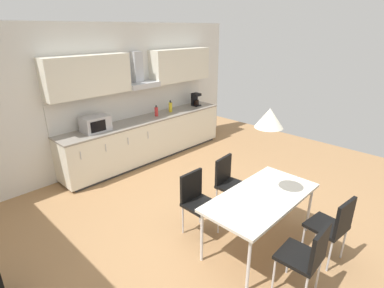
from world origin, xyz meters
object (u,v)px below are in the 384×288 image
(bottle_red, at_px, (156,111))
(pendant_lamp, at_px, (269,118))
(microwave, at_px, (95,124))
(chair_far_left, at_px, (196,197))
(dining_table, at_px, (261,199))
(coffee_maker, at_px, (195,99))
(bottle_yellow, at_px, (170,107))
(chair_far_right, at_px, (228,180))
(chair_near_left, at_px, (308,254))
(chair_near_right, at_px, (334,224))

(bottle_red, relative_size, pendant_lamp, 0.72)
(bottle_red, bearing_deg, microwave, 179.61)
(chair_far_left, xyz_separation_m, pendant_lamp, (0.35, -0.77, 1.19))
(dining_table, bearing_deg, pendant_lamp, 104.04)
(coffee_maker, bearing_deg, bottle_yellow, 180.00)
(bottle_yellow, bearing_deg, chair_far_right, -113.68)
(chair_near_left, relative_size, chair_near_right, 1.00)
(chair_near_left, relative_size, pendant_lamp, 2.72)
(chair_far_left, relative_size, pendant_lamp, 2.72)
(microwave, relative_size, dining_table, 0.31)
(chair_near_left, bearing_deg, chair_far_right, 65.68)
(coffee_maker, relative_size, chair_far_right, 0.34)
(coffee_maker, height_order, bottle_red, coffee_maker)
(chair_near_left, bearing_deg, bottle_yellow, 66.07)
(chair_far_right, relative_size, pendant_lamp, 2.72)
(bottle_yellow, bearing_deg, chair_near_left, -113.93)
(bottle_yellow, distance_m, pendant_lamp, 3.64)
(chair_far_right, xyz_separation_m, chair_near_right, (-0.00, -1.54, 0.00))
(dining_table, distance_m, chair_near_left, 0.86)
(chair_near_left, height_order, pendant_lamp, pendant_lamp)
(coffee_maker, xyz_separation_m, bottle_red, (-1.24, -0.04, -0.05))
(bottle_red, relative_size, bottle_yellow, 0.89)
(dining_table, distance_m, pendant_lamp, 1.04)
(microwave, bearing_deg, chair_near_right, -79.52)
(coffee_maker, relative_size, bottle_red, 1.31)
(bottle_red, height_order, chair_near_left, bottle_red)
(microwave, height_order, chair_near_right, microwave)
(coffee_maker, height_order, chair_near_left, coffee_maker)
(microwave, xyz_separation_m, coffee_maker, (2.64, 0.03, 0.01))
(chair_far_left, distance_m, pendant_lamp, 1.46)
(microwave, height_order, dining_table, microwave)
(coffee_maker, xyz_separation_m, chair_near_left, (-2.60, -4.04, -0.51))
(dining_table, xyz_separation_m, chair_near_left, (-0.35, -0.77, -0.15))
(microwave, xyz_separation_m, dining_table, (0.40, -3.24, -0.35))
(microwave, distance_m, chair_far_left, 2.52)
(bottle_red, bearing_deg, chair_near_left, -108.75)
(dining_table, relative_size, chair_near_right, 1.80)
(microwave, relative_size, bottle_red, 2.10)
(microwave, relative_size, coffee_maker, 1.60)
(bottle_yellow, height_order, dining_table, bottle_yellow)
(chair_far_right, xyz_separation_m, chair_far_left, (-0.70, 0.00, 0.00))
(microwave, bearing_deg, pendant_lamp, -83.00)
(chair_near_right, relative_size, chair_far_left, 1.00)
(coffee_maker, relative_size, chair_far_left, 0.34)
(coffee_maker, xyz_separation_m, chair_near_right, (-1.90, -4.03, -0.51))
(chair_far_left, bearing_deg, coffee_maker, 43.83)
(bottle_yellow, height_order, chair_far_left, bottle_yellow)
(bottle_yellow, distance_m, chair_near_left, 4.44)
(bottle_red, distance_m, chair_near_left, 4.25)
(chair_near_left, xyz_separation_m, chair_near_right, (0.69, 0.00, 0.00))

